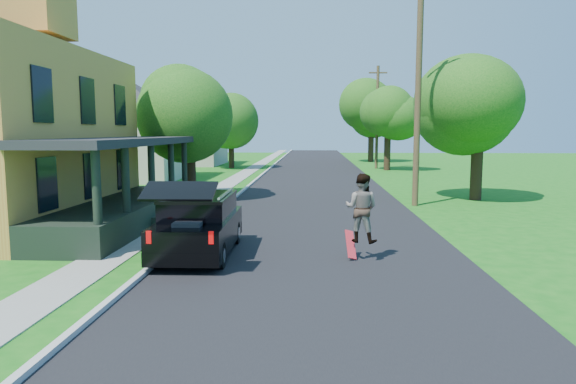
{
  "coord_description": "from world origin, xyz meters",
  "views": [
    {
      "loc": [
        -0.1,
        -11.71,
        3.35
      ],
      "look_at": [
        -0.84,
        3.0,
        1.61
      ],
      "focal_mm": 32.0,
      "sensor_mm": 36.0,
      "label": 1
    }
  ],
  "objects_px": {
    "tree_right_near": "(479,94)",
    "utility_pole_near": "(418,86)",
    "skateboarder": "(361,208)",
    "black_suv": "(199,225)"
  },
  "relations": [
    {
      "from": "black_suv",
      "to": "utility_pole_near",
      "type": "relative_size",
      "value": 0.45
    },
    {
      "from": "skateboarder",
      "to": "utility_pole_near",
      "type": "distance_m",
      "value": 11.37
    },
    {
      "from": "tree_right_near",
      "to": "utility_pole_near",
      "type": "relative_size",
      "value": 0.77
    },
    {
      "from": "skateboarder",
      "to": "utility_pole_near",
      "type": "height_order",
      "value": "utility_pole_near"
    },
    {
      "from": "skateboarder",
      "to": "tree_right_near",
      "type": "distance_m",
      "value": 14.5
    },
    {
      "from": "utility_pole_near",
      "to": "tree_right_near",
      "type": "bearing_deg",
      "value": 37.42
    },
    {
      "from": "black_suv",
      "to": "skateboarder",
      "type": "relative_size",
      "value": 2.63
    },
    {
      "from": "tree_right_near",
      "to": "utility_pole_near",
      "type": "height_order",
      "value": "utility_pole_near"
    },
    {
      "from": "black_suv",
      "to": "skateboarder",
      "type": "bearing_deg",
      "value": -5.5
    },
    {
      "from": "tree_right_near",
      "to": "utility_pole_near",
      "type": "xyz_separation_m",
      "value": [
        -3.33,
        -2.2,
        0.19
      ]
    }
  ]
}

